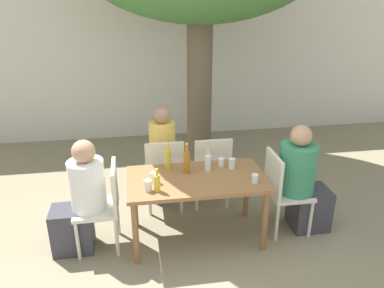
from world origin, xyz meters
TOP-DOWN VIEW (x-y plane):
  - ground_plane at (0.00, 0.00)m, footprint 30.00×30.00m
  - cafe_building_wall at (0.00, 3.21)m, footprint 10.00×0.08m
  - dining_table_front at (0.00, 0.00)m, footprint 1.42×0.76m
  - patio_chair_0 at (-0.94, 0.00)m, footprint 0.44×0.44m
  - patio_chair_1 at (0.94, 0.00)m, footprint 0.44×0.44m
  - patio_chair_2 at (-0.28, 0.61)m, footprint 0.44×0.44m
  - patio_chair_3 at (0.28, 0.61)m, footprint 0.44×0.44m
  - person_seated_0 at (-1.18, -0.00)m, footprint 0.57×0.35m
  - person_seated_1 at (1.17, -0.00)m, footprint 0.60×0.39m
  - person_seated_2 at (-0.28, 0.85)m, footprint 0.31×0.56m
  - amber_bottle_0 at (-0.08, 0.13)m, footprint 0.06×0.06m
  - oil_cruet_1 at (-0.27, 0.27)m, footprint 0.07×0.07m
  - water_bottle_2 at (0.15, 0.16)m, footprint 0.07×0.07m
  - oil_cruet_3 at (-0.42, -0.21)m, footprint 0.06×0.06m
  - drinking_glass_0 at (0.31, 0.23)m, footprint 0.06×0.06m
  - drinking_glass_1 at (0.41, 0.16)m, footprint 0.07×0.07m
  - drinking_glass_2 at (-0.51, -0.19)m, footprint 0.07×0.07m
  - drinking_glass_3 at (-0.43, -0.04)m, footprint 0.07×0.07m
  - drinking_glass_4 at (0.55, -0.20)m, footprint 0.07×0.07m

SIDE VIEW (x-z plane):
  - ground_plane at x=0.00m, z-range 0.00..0.00m
  - patio_chair_0 at x=-0.94m, z-range 0.07..1.00m
  - patio_chair_1 at x=0.94m, z-range 0.07..1.00m
  - patio_chair_2 at x=-0.28m, z-range 0.07..1.00m
  - patio_chair_3 at x=0.28m, z-range 0.07..1.00m
  - person_seated_0 at x=-1.18m, z-range -0.06..1.15m
  - person_seated_2 at x=-0.28m, z-range -0.07..1.19m
  - person_seated_1 at x=1.17m, z-range -0.05..1.18m
  - dining_table_front at x=0.00m, z-range 0.28..1.01m
  - drinking_glass_0 at x=0.31m, z-range 0.73..0.81m
  - drinking_glass_4 at x=0.55m, z-range 0.73..0.82m
  - drinking_glass_2 at x=-0.51m, z-range 0.73..0.84m
  - drinking_glass_1 at x=0.41m, z-range 0.73..0.84m
  - drinking_glass_3 at x=-0.43m, z-range 0.73..0.84m
  - oil_cruet_3 at x=-0.42m, z-range 0.70..0.94m
  - water_bottle_2 at x=0.15m, z-range 0.70..0.94m
  - oil_cruet_1 at x=-0.27m, z-range 0.70..0.99m
  - amber_bottle_0 at x=-0.08m, z-range 0.69..1.03m
  - cafe_building_wall at x=0.00m, z-range 0.00..2.80m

